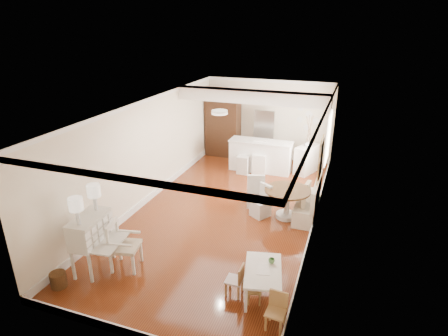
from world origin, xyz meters
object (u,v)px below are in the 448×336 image
Objects in this scene: kids_table at (263,282)px; slip_chair_near at (260,201)px; dining_table at (287,204)px; pantry_cabinet at (223,125)px; wicker_basket at (58,280)px; kids_chair_c at (276,312)px; kids_chair_a at (254,289)px; sideboard at (307,159)px; slip_chair_far at (256,189)px; bar_stool_right at (259,158)px; kids_chair_b at (234,279)px; gustavian_armchair at (125,246)px; fridge at (274,137)px; secretary_bureau at (92,243)px; breakfast_counter at (260,156)px; bar_stool_left at (244,160)px.

slip_chair_near reaches higher than kids_table.
slip_chair_near is (-0.64, -0.14, 0.03)m from dining_table.
wicker_basket is at bearing -92.70° from pantry_cabinet.
pantry_cabinet reaches higher than wicker_basket.
kids_chair_c is at bearing 5.06° from wicker_basket.
sideboard is (-0.00, 6.48, 0.20)m from kids_chair_a.
slip_chair_far is at bearing 107.23° from kids_table.
dining_table is 1.07× the size of bar_stool_right.
bar_stool_right is at bearing -169.25° from kids_chair_b.
pantry_cabinet is at bearing -8.43° from gustavian_armchair.
kids_table is (2.78, 0.12, -0.24)m from gustavian_armchair.
gustavian_armchair is at bearing 47.44° from wicker_basket.
fridge reaches higher than slip_chair_far.
pantry_cabinet is (-2.21, 3.59, 0.67)m from slip_chair_far.
kids_chair_a is at bearing -3.76° from secretary_bureau.
dining_table is 1.36× the size of slip_chair_near.
wicker_basket is 0.31× the size of slip_chair_far.
sideboard is at bearing 98.01° from kids_chair_c.
wicker_basket is 0.14× the size of breakfast_counter.
bar_stool_right is (-0.76, 2.78, 0.11)m from slip_chair_near.
breakfast_counter reaches higher than kids_chair_c.
pantry_cabinet reaches higher than dining_table.
kids_chair_c is at bearing -81.88° from dining_table.
fridge reaches higher than kids_chair_b.
dining_table is 3.13m from bar_stool_left.
sideboard is at bearing 12.92° from breakfast_counter.
dining_table is at bearing -72.16° from bar_stool_right.
slip_chair_near is at bearing -84.81° from bar_stool_right.
wicker_basket is 7.29m from breakfast_counter.
kids_chair_a is 0.29× the size of fridge.
kids_chair_c is at bearing 58.22° from kids_chair_b.
kids_chair_b is 7.72m from pantry_cabinet.
slip_chair_far is 0.54× the size of fridge.
bar_stool_right reaches higher than dining_table.
secretary_bureau is 6.29m from bar_stool_right.
kids_table is at bearing -75.14° from breakfast_counter.
secretary_bureau reaches higher than slip_chair_far.
bar_stool_left is at bearing 110.17° from kids_table.
secretary_bureau is 0.65m from gustavian_armchair.
bar_stool_right is (1.23, 5.78, 0.03)m from gustavian_armchair.
pantry_cabinet is (-1.70, 1.08, 0.63)m from breakfast_counter.
breakfast_counter is at bearing -144.79° from sideboard.
dining_table is 1.22× the size of bar_stool_left.
breakfast_counter is 1.51m from sideboard.
gustavian_armchair is 1.57× the size of kids_chair_c.
kids_chair_c is 7.89m from fridge.
gustavian_armchair is at bearing -95.08° from bar_stool_left.
gustavian_armchair is 7.23m from fridge.
slip_chair_far reaches higher than kids_chair_c.
kids_chair_b is 0.27× the size of pantry_cabinet.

